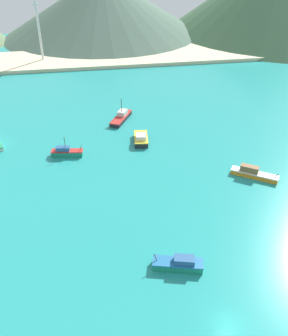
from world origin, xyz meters
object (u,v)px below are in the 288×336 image
at_px(fishing_boat_1, 121,117).
at_px(fishing_boat_3, 179,264).
at_px(fishing_boat_2, 141,139).
at_px(radio_tower, 39,28).
at_px(fishing_boat_12, 253,173).
at_px(fishing_boat_5, 67,152).

relative_size(fishing_boat_1, fishing_boat_3, 1.26).
xyz_separation_m(fishing_boat_2, fishing_boat_3, (-1.01, -39.43, -0.06)).
distance_m(fishing_boat_3, radio_tower, 111.74).
relative_size(fishing_boat_3, radio_tower, 0.31).
distance_m(fishing_boat_3, fishing_boat_12, 29.58).
bearing_deg(fishing_boat_5, radio_tower, 96.85).
distance_m(fishing_boat_2, fishing_boat_12, 27.15).
xyz_separation_m(fishing_boat_1, radio_tower, (-22.87, 55.97, 11.90)).
relative_size(fishing_boat_2, radio_tower, 0.29).
xyz_separation_m(fishing_boat_3, fishing_boat_12, (20.89, 20.94, 0.01)).
distance_m(fishing_boat_1, fishing_boat_12, 38.88).
distance_m(fishing_boat_3, fishing_boat_5, 39.53).
height_order(fishing_boat_5, radio_tower, radio_tower).
distance_m(fishing_boat_12, radio_tower, 99.34).
relative_size(fishing_boat_1, radio_tower, 0.39).
distance_m(fishing_boat_1, fishing_boat_2, 13.24).
distance_m(fishing_boat_2, radio_tower, 74.52).
relative_size(fishing_boat_2, fishing_boat_12, 0.81).
height_order(fishing_boat_2, fishing_boat_12, fishing_boat_12).
bearing_deg(radio_tower, fishing_boat_2, -69.34).
bearing_deg(fishing_boat_3, fishing_boat_12, 45.06).
height_order(fishing_boat_2, fishing_boat_3, fishing_boat_3).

